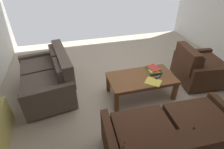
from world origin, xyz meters
TOP-DOWN VIEW (x-y plane):
  - ground_plane at (0.00, 0.00)m, footprint 5.49×5.72m
  - sofa_main at (0.04, 1.51)m, footprint 1.77×0.96m
  - loveseat_near at (1.62, -0.35)m, footprint 1.07×1.54m
  - coffee_table at (-0.05, 0.20)m, footprint 1.23×0.66m
  - armchair_side at (-1.39, 0.07)m, footprint 0.99×0.98m
  - book_stack at (-0.34, 0.08)m, footprint 0.25×0.33m
  - tv_remote at (-0.34, 0.29)m, footprint 0.16×0.12m
  - loose_magazine at (-0.19, 0.39)m, footprint 0.35×0.35m

SIDE VIEW (x-z plane):
  - ground_plane at x=0.00m, z-range -0.01..0.00m
  - armchair_side at x=-1.39m, z-range -0.07..0.75m
  - loveseat_near at x=1.62m, z-range -0.06..0.78m
  - sofa_main at x=0.04m, z-range -0.06..0.78m
  - coffee_table at x=-0.05m, z-range 0.15..0.58m
  - loose_magazine at x=-0.19m, z-range 0.43..0.44m
  - tv_remote at x=-0.34m, z-range 0.43..0.45m
  - book_stack at x=-0.34m, z-range 0.43..0.52m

